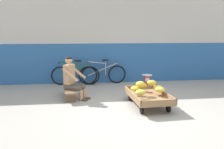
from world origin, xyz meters
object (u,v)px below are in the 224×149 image
(vendor_seated, at_px, (72,78))
(shopping_bag, at_px, (148,95))
(banana_cart, at_px, (148,96))
(bicycle_near_left, at_px, (75,75))
(low_bench, at_px, (70,91))
(weighing_scale, at_px, (147,79))
(plastic_crate, at_px, (147,90))
(bicycle_far_left, at_px, (103,74))

(vendor_seated, xyz_separation_m, shopping_bag, (2.03, -0.34, -0.45))
(vendor_seated, height_order, shopping_bag, vendor_seated)
(banana_cart, xyz_separation_m, bicycle_near_left, (-1.85, 2.52, 0.11))
(vendor_seated, bearing_deg, low_bench, 151.71)
(vendor_seated, bearing_deg, bicycle_near_left, 89.51)
(bicycle_near_left, bearing_deg, low_bench, -93.28)
(banana_cart, relative_size, weighing_scale, 4.96)
(vendor_seated, xyz_separation_m, plastic_crate, (2.10, 0.11, -0.42))
(vendor_seated, bearing_deg, weighing_scale, 2.99)
(plastic_crate, distance_m, bicycle_far_left, 1.94)
(banana_cart, xyz_separation_m, bicycle_far_left, (-0.91, 2.55, 0.11))
(low_bench, xyz_separation_m, plastic_crate, (2.18, 0.07, -0.05))
(low_bench, height_order, plastic_crate, plastic_crate)
(banana_cart, height_order, plastic_crate, banana_cart)
(banana_cart, height_order, weighing_scale, weighing_scale)
(banana_cart, relative_size, shopping_bag, 6.20)
(weighing_scale, height_order, bicycle_far_left, bicycle_far_left)
(weighing_scale, distance_m, bicycle_near_left, 2.59)
(banana_cart, height_order, bicycle_far_left, bicycle_far_left)
(bicycle_far_left, bearing_deg, weighing_scale, -53.51)
(banana_cart, xyz_separation_m, low_bench, (-1.94, 0.93, -0.04))
(vendor_seated, relative_size, plastic_crate, 3.17)
(weighing_scale, relative_size, shopping_bag, 1.25)
(low_bench, bearing_deg, shopping_bag, -10.12)
(vendor_seated, relative_size, weighing_scale, 3.80)
(shopping_bag, bearing_deg, bicycle_far_left, 118.38)
(low_bench, xyz_separation_m, weighing_scale, (2.18, 0.07, 0.25))
(low_bench, distance_m, shopping_bag, 2.15)
(bicycle_near_left, bearing_deg, shopping_bag, -44.27)
(plastic_crate, bearing_deg, banana_cart, -103.68)
(plastic_crate, height_order, bicycle_far_left, bicycle_far_left)
(banana_cart, distance_m, low_bench, 2.15)
(shopping_bag, bearing_deg, bicycle_near_left, 135.73)
(low_bench, xyz_separation_m, bicycle_far_left, (1.03, 1.62, 0.15))
(weighing_scale, bearing_deg, shopping_bag, -98.82)
(bicycle_near_left, distance_m, shopping_bag, 2.83)
(weighing_scale, bearing_deg, plastic_crate, 90.00)
(plastic_crate, distance_m, bicycle_near_left, 2.59)
(banana_cart, distance_m, plastic_crate, 1.03)
(weighing_scale, height_order, shopping_bag, weighing_scale)
(banana_cart, relative_size, low_bench, 1.32)
(weighing_scale, bearing_deg, vendor_seated, -177.01)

